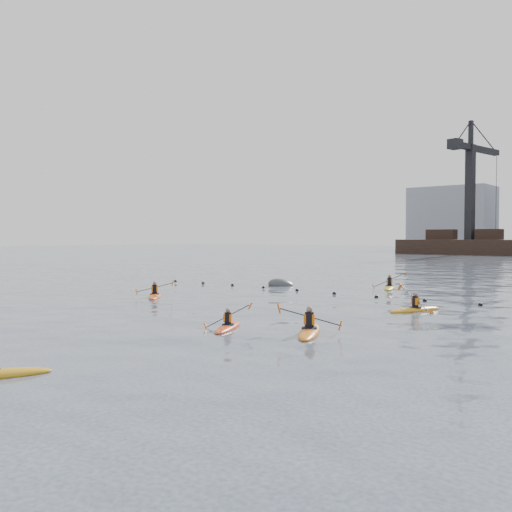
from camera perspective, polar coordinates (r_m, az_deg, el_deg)
The scene contains 7 objects.
float_line at distance 34.17m, azimuth 10.50°, elevation -4.06°, with size 33.24×0.73×0.24m.
kayaker_0 at distance 21.62m, azimuth -2.98°, elevation -7.40°, with size 1.88×2.85×1.19m.
kayaker_2 at distance 33.34m, azimuth -10.62°, elevation -4.09°, with size 2.87×2.84×1.14m.
kayaker_3 at distance 27.77m, azimuth 16.41°, elevation -5.36°, with size 2.21×3.30×1.39m.
kayaker_4 at distance 20.66m, azimuth 5.63°, elevation -7.79°, with size 2.34×3.52×1.23m.
kayaker_5 at distance 39.27m, azimuth 13.88°, elevation -3.19°, with size 2.32×3.51×1.39m.
mooring_buoy at distance 40.36m, azimuth 2.70°, elevation -3.15°, with size 2.08×1.23×1.04m, color #373A3C.
Camera 1 is at (15.95, -7.20, 3.62)m, focal length 38.00 mm.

